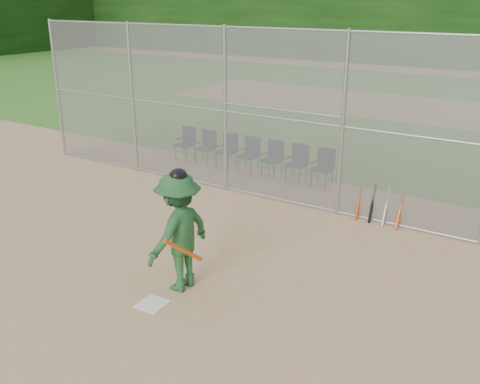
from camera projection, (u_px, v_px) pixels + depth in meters
The scene contains 14 objects.
ground at pixel (157, 302), 8.56m from camera, with size 100.00×100.00×0.00m, color tan.
grass_strip at pixel (433, 110), 22.84m from camera, with size 100.00×100.00×0.00m, color #336E21.
dirt_patch_far at pixel (433, 110), 22.84m from camera, with size 24.00×24.00×0.00m, color tan.
backstop_fence at pixel (300, 118), 11.81m from camera, with size 16.09×0.09×4.00m.
home_plate at pixel (152, 304), 8.48m from camera, with size 0.43×0.43×0.02m, color silver.
batter_at_plate at pixel (179, 232), 8.66m from camera, with size 0.95×1.43×2.10m.
spare_bats at pixel (379, 205), 11.41m from camera, with size 0.96×0.37×0.83m.
chair_0 at pixel (185, 144), 15.85m from camera, with size 0.54×0.52×0.96m, color black, non-canonical shape.
chair_1 at pixel (205, 147), 15.48m from camera, with size 0.54×0.52×0.96m, color black, non-canonical shape.
chair_2 at pixel (226, 151), 15.11m from camera, with size 0.54×0.52×0.96m, color black, non-canonical shape.
chair_3 at pixel (248, 155), 14.74m from camera, with size 0.54×0.52×0.96m, color black, non-canonical shape.
chair_4 at pixel (272, 159), 14.37m from camera, with size 0.54×0.52×0.96m, color black, non-canonical shape.
chair_5 at pixel (296, 163), 14.00m from camera, with size 0.54×0.52×0.96m, color black, non-canonical shape.
chair_6 at pixel (322, 168), 13.63m from camera, with size 0.54×0.52×0.96m, color black, non-canonical shape.
Camera 1 is at (5.10, -5.56, 4.61)m, focal length 40.00 mm.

